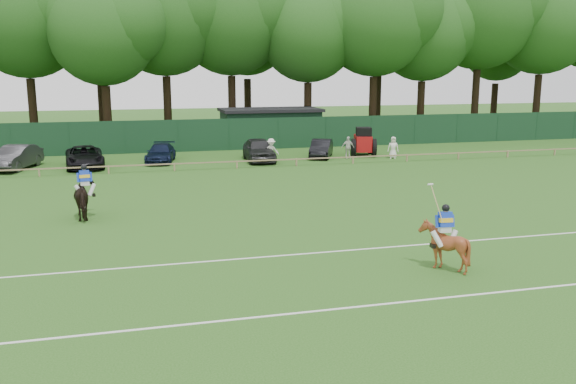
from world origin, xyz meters
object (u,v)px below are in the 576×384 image
object	(u,v)px
sedan_grey	(16,157)
suv_black	(85,157)
hatch_grey	(259,150)
utility_shed	(270,126)
spectator_left	(271,151)
spectator_right	(393,148)
estate_black	(321,148)
spectator_mid	(348,147)
tractor	(363,142)
horse_dark	(86,197)
sedan_navy	(161,153)
horse_chestnut	(444,246)

from	to	relation	value
sedan_grey	suv_black	distance (m)	4.23
hatch_grey	utility_shed	bearing A→B (deg)	75.14
hatch_grey	spectator_left	bearing A→B (deg)	-54.43
suv_black	spectator_right	xyz separation A→B (m)	(21.21, -1.27, 0.08)
estate_black	spectator_mid	size ratio (longest dim) A/B	2.50
utility_shed	tractor	distance (m)	10.01
horse_dark	suv_black	bearing A→B (deg)	-95.71
sedan_navy	suv_black	bearing A→B (deg)	-156.45
suv_black	hatch_grey	size ratio (longest dim) A/B	1.07
spectator_right	sedan_grey	bearing A→B (deg)	-160.68
sedan_grey	spectator_left	bearing A→B (deg)	11.90
spectator_left	sedan_navy	bearing A→B (deg)	155.55
utility_shed	tractor	size ratio (longest dim) A/B	2.92
sedan_navy	hatch_grey	xyz separation A→B (m)	(6.68, -1.17, 0.18)
suv_black	tractor	size ratio (longest dim) A/B	1.75
horse_dark	estate_black	size ratio (longest dim) A/B	0.54
horse_dark	hatch_grey	size ratio (longest dim) A/B	0.46
utility_shed	sedan_navy	bearing A→B (deg)	-140.15
horse_dark	sedan_navy	xyz separation A→B (m)	(3.98, 15.54, -0.28)
horse_chestnut	suv_black	size ratio (longest dim) A/B	0.31
sedan_grey	spectator_mid	bearing A→B (deg)	14.78
sedan_grey	spectator_right	distance (m)	25.47
sedan_navy	spectator_mid	distance (m)	13.22
horse_dark	estate_black	bearing A→B (deg)	-145.33
estate_black	horse_dark	bearing A→B (deg)	-112.01
spectator_mid	spectator_left	bearing A→B (deg)	-168.57
utility_shed	spectator_left	bearing A→B (deg)	-102.70
estate_black	spectator_right	xyz separation A→B (m)	(4.84, -1.81, 0.13)
hatch_grey	tractor	distance (m)	8.02
sedan_grey	utility_shed	bearing A→B (deg)	41.98
spectator_mid	spectator_right	world-z (taller)	spectator_mid
hatch_grey	estate_black	world-z (taller)	hatch_grey
horse_dark	tractor	bearing A→B (deg)	-150.78
horse_chestnut	estate_black	world-z (taller)	horse_chestnut
spectator_mid	horse_chestnut	bearing A→B (deg)	-97.61
horse_chestnut	hatch_grey	bearing A→B (deg)	-81.37
horse_chestnut	sedan_grey	distance (m)	30.01
spectator_left	horse_dark	bearing A→B (deg)	-138.14
sedan_navy	spectator_mid	bearing A→B (deg)	4.03
suv_black	estate_black	xyz separation A→B (m)	(16.37, 0.54, -0.05)
hatch_grey	utility_shed	distance (m)	9.70
sedan_grey	estate_black	world-z (taller)	sedan_grey
horse_dark	hatch_grey	world-z (taller)	horse_dark
spectator_right	tractor	distance (m)	2.41
horse_dark	sedan_navy	world-z (taller)	horse_dark
estate_black	spectator_right	distance (m)	5.17
sedan_navy	utility_shed	distance (m)	12.57
horse_chestnut	sedan_grey	size ratio (longest dim) A/B	0.34
suv_black	spectator_mid	bearing A→B (deg)	-6.86
horse_dark	utility_shed	distance (m)	27.22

